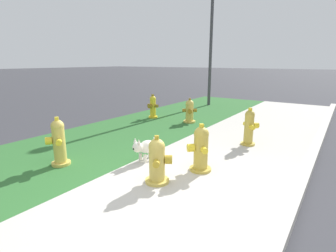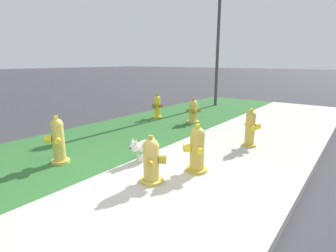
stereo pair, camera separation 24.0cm
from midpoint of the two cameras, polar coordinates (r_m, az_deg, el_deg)
The scene contains 12 objects.
ground_plane at distance 3.19m, azimuth -0.98°, elevation -16.82°, with size 120.00×120.00×0.00m, color #38383D.
sidewalk_pavement at distance 3.19m, azimuth -0.98°, elevation -16.74°, with size 18.00×2.36×0.01m, color #BCB7AD.
grass_verge at distance 5.05m, azimuth -24.75°, elevation -6.21°, with size 18.00×2.78×0.01m, color #2D662D.
street_curb at distance 2.70m, azimuth 22.47°, elevation -22.82°, with size 18.00×0.16×0.12m, color #BCB7AD.
fire_hydrant_far_end at distance 7.12m, azimuth 6.48°, elevation 3.18°, with size 0.37×0.38×0.66m.
fire_hydrant_mid_block at distance 3.58m, azimuth -1.67°, elevation -7.57°, with size 0.38×0.37×0.68m.
fire_hydrant_across_street at distance 3.95m, azimuth 8.01°, elevation -5.06°, with size 0.36×0.36×0.74m.
fire_hydrant_near_corner at distance 4.55m, azimuth -21.45°, elevation -2.99°, with size 0.34×0.35×0.79m.
fire_hydrant_at_driveway at distance 5.35m, azimuth 18.73°, elevation -0.52°, with size 0.33×0.33×0.75m.
fire_hydrant_by_grass_verge at distance 7.70m, azimuth -1.49°, elevation 4.23°, with size 0.32×0.35×0.70m.
small_white_dog at distance 4.37m, azimuth -3.99°, elevation -4.60°, with size 0.50×0.26×0.43m.
street_lamp at distance 10.16m, azimuth 11.82°, elevation 22.97°, with size 0.32×0.32×5.01m.
Camera 2 is at (-2.08, -1.79, 1.63)m, focal length 28.00 mm.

